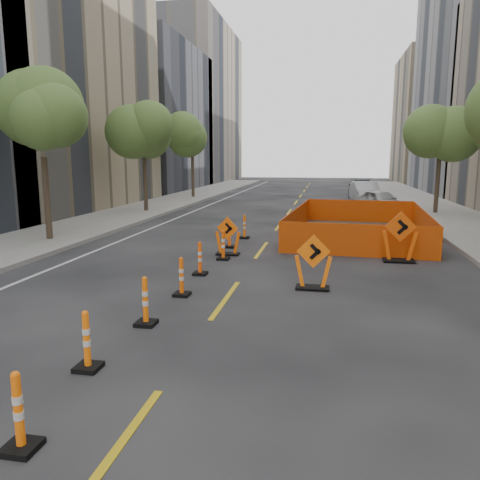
% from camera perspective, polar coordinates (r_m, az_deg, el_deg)
% --- Properties ---
extents(ground_plane, '(140.00, 140.00, 0.00)m').
position_cam_1_polar(ground_plane, '(7.55, -8.50, -16.06)').
color(ground_plane, black).
extents(sidewalk_left, '(4.00, 90.00, 0.15)m').
position_cam_1_polar(sidewalk_left, '(21.82, -20.67, 0.92)').
color(sidewalk_left, gray).
rests_on(sidewalk_left, ground).
extents(bld_left_d, '(12.00, 16.00, 14.00)m').
position_cam_1_polar(bld_left_d, '(49.64, -12.64, 14.15)').
color(bld_left_d, '#4C4C51').
rests_on(bld_left_d, ground).
extents(bld_left_e, '(12.00, 20.00, 20.00)m').
position_cam_1_polar(bld_left_e, '(65.26, -6.87, 15.94)').
color(bld_left_e, gray).
rests_on(bld_left_e, ground).
extents(bld_right_e, '(12.00, 14.00, 16.00)m').
position_cam_1_polar(bld_right_e, '(66.79, 24.03, 13.30)').
color(bld_right_e, tan).
rests_on(bld_right_e, ground).
extents(tree_l_b, '(2.80, 2.80, 5.95)m').
position_cam_1_polar(tree_l_b, '(19.60, -23.04, 12.87)').
color(tree_l_b, '#382B1E').
rests_on(tree_l_b, ground).
extents(tree_l_c, '(2.80, 2.80, 5.95)m').
position_cam_1_polar(tree_l_c, '(28.50, -11.67, 12.35)').
color(tree_l_c, '#382B1E').
rests_on(tree_l_c, ground).
extents(tree_l_d, '(2.80, 2.80, 5.95)m').
position_cam_1_polar(tree_l_d, '(37.94, -5.85, 11.90)').
color(tree_l_d, '#382B1E').
rests_on(tree_l_d, ground).
extents(tree_r_c, '(2.80, 2.80, 5.95)m').
position_cam_1_polar(tree_r_c, '(29.06, 23.29, 11.71)').
color(tree_r_c, '#382B1E').
rests_on(tree_r_c, ground).
extents(channelizer_1, '(0.38, 0.38, 0.97)m').
position_cam_1_polar(channelizer_1, '(6.15, -25.40, -18.35)').
color(channelizer_1, '#FE660A').
rests_on(channelizer_1, ground).
extents(channelizer_2, '(0.38, 0.38, 0.97)m').
position_cam_1_polar(channelizer_2, '(7.85, -18.20, -11.54)').
color(channelizer_2, orange).
rests_on(channelizer_2, ground).
extents(channelizer_3, '(0.39, 0.39, 1.00)m').
position_cam_1_polar(channelizer_3, '(9.53, -11.47, -7.29)').
color(channelizer_3, orange).
rests_on(channelizer_3, ground).
extents(channelizer_4, '(0.38, 0.38, 0.95)m').
position_cam_1_polar(channelizer_4, '(11.35, -7.15, -4.45)').
color(channelizer_4, '#E25409').
rests_on(channelizer_4, ground).
extents(channelizer_5, '(0.38, 0.38, 0.96)m').
position_cam_1_polar(channelizer_5, '(13.29, -4.91, -2.23)').
color(channelizer_5, '#F14B0A').
rests_on(channelizer_5, ground).
extents(channelizer_6, '(0.39, 0.39, 0.98)m').
position_cam_1_polar(channelizer_6, '(15.18, -2.06, -0.61)').
color(channelizer_6, '#E24E09').
rests_on(channelizer_6, ground).
extents(channelizer_7, '(0.37, 0.37, 0.95)m').
position_cam_1_polar(channelizer_7, '(17.21, -1.29, 0.61)').
color(channelizer_7, '#FF4C0A').
rests_on(channelizer_7, ground).
extents(channelizer_8, '(0.39, 0.39, 0.99)m').
position_cam_1_polar(channelizer_8, '(19.15, 0.55, 1.64)').
color(channelizer_8, '#DA5709').
rests_on(channelizer_8, ground).
extents(chevron_sign_left, '(0.99, 0.74, 1.32)m').
position_cam_1_polar(chevron_sign_left, '(15.91, -1.50, 0.51)').
color(chevron_sign_left, '#EA5809').
rests_on(chevron_sign_left, ground).
extents(chevron_sign_center, '(0.98, 0.64, 1.41)m').
position_cam_1_polar(chevron_sign_center, '(11.92, 8.91, -2.67)').
color(chevron_sign_center, '#FF650A').
rests_on(chevron_sign_center, ground).
extents(chevron_sign_right, '(1.13, 0.73, 1.63)m').
position_cam_1_polar(chevron_sign_right, '(15.65, 18.92, 0.37)').
color(chevron_sign_right, '#D84809').
rests_on(chevron_sign_right, ground).
extents(safety_fence, '(5.85, 9.27, 1.12)m').
position_cam_1_polar(safety_fence, '(20.50, 14.24, 2.08)').
color(safety_fence, '#E24E0B').
rests_on(safety_fence, ground).
extents(parked_car_near, '(3.05, 4.24, 1.34)m').
position_cam_1_polar(parked_car_near, '(29.69, 16.75, 4.58)').
color(parked_car_near, '#ADAEAF').
rests_on(parked_car_near, ground).
extents(parked_car_mid, '(2.14, 4.79, 1.53)m').
position_cam_1_polar(parked_car_mid, '(35.01, 15.01, 5.60)').
color(parked_car_mid, '#B5B4BA').
rests_on(parked_car_mid, ground).
extents(parked_car_far, '(2.32, 5.25, 1.50)m').
position_cam_1_polar(parked_car_far, '(40.49, 14.57, 6.17)').
color(parked_car_far, black).
rests_on(parked_car_far, ground).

